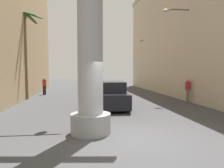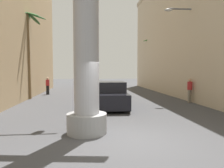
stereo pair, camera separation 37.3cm
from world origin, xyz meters
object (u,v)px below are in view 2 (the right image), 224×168
Objects in this scene: palm_tree_far_right at (154,57)px; pedestrian_far_left at (48,84)px; palm_tree_near_right at (220,16)px; pedestrian_mid_right at (190,89)px; traffic_light_mast at (11,19)px; street_lamp at (190,45)px; palm_tree_mid_left at (27,44)px; car_lead at (108,95)px.

palm_tree_far_right is 3.96× the size of pedestrian_far_left.
palm_tree_near_right is 4.99m from pedestrian_mid_right.
traffic_light_mast reaches higher than palm_tree_far_right.
palm_tree_near_right is (-0.50, -14.31, 1.48)m from palm_tree_far_right.
palm_tree_mid_left is (-11.84, 2.74, 0.20)m from street_lamp.
pedestrian_mid_right is at bearing -95.35° from palm_tree_far_right.
palm_tree_far_right is (11.45, 16.13, -0.59)m from traffic_light_mast.
palm_tree_near_right is at bearing -10.70° from car_lead.
street_lamp is 0.72× the size of palm_tree_near_right.
car_lead is 0.82× the size of palm_tree_far_right.
palm_tree_near_right reaches higher than palm_tree_far_right.
pedestrian_far_left is at bearing 123.70° from car_lead.
pedestrian_mid_right is 12.48m from pedestrian_far_left.
palm_tree_mid_left is at bearing 166.94° from street_lamp.
car_lead is at bearing 33.24° from traffic_light_mast.
pedestrian_far_left is (0.90, 3.13, -3.31)m from palm_tree_mid_left.
traffic_light_mast is at bearing -170.58° from palm_tree_near_right.
traffic_light_mast is (-10.56, -4.62, 0.44)m from street_lamp.
car_lead is at bearing 169.30° from palm_tree_near_right.
palm_tree_mid_left reaches higher than palm_tree_far_right.
palm_tree_mid_left is (-12.73, -8.76, 0.35)m from palm_tree_far_right.
palm_tree_mid_left reaches higher than traffic_light_mast.
palm_tree_near_right reaches higher than street_lamp.
pedestrian_mid_right is (-0.23, -0.53, -3.06)m from street_lamp.
pedestrian_far_left is at bearing 142.58° from palm_tree_near_right.
palm_tree_near_right is (6.35, -1.20, 4.67)m from car_lead.
street_lamp reaches higher than palm_tree_far_right.
palm_tree_far_right reaches higher than car_lead.
palm_tree_mid_left is at bearing -145.46° from palm_tree_far_right.
traffic_light_mast is 11.65m from pedestrian_mid_right.
car_lead is (-5.95, -1.60, -3.34)m from street_lamp.
palm_tree_near_right reaches higher than pedestrian_mid_right.
traffic_light_mast reaches higher than pedestrian_mid_right.
palm_tree_far_right is at bearing 84.65° from pedestrian_mid_right.
street_lamp is at bearing -13.06° from palm_tree_mid_left.
car_lead is 3.12× the size of pedestrian_mid_right.
pedestrian_mid_right reaches higher than pedestrian_far_left.
traffic_light_mast is at bearing -125.39° from palm_tree_far_right.
traffic_light_mast is 7.48m from palm_tree_mid_left.
pedestrian_mid_right is at bearing -15.77° from palm_tree_mid_left.
pedestrian_mid_right is (11.60, -3.28, -3.26)m from palm_tree_mid_left.
palm_tree_near_right is (0.40, -2.80, 1.33)m from street_lamp.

